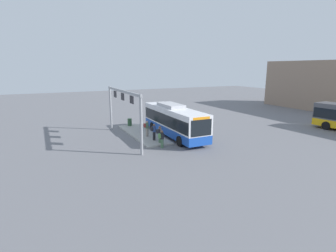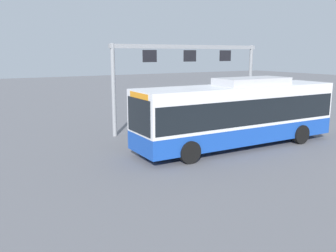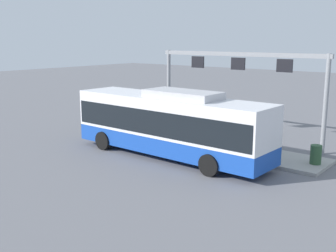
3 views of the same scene
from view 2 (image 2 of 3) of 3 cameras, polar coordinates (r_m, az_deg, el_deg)
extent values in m
plane|color=slate|center=(18.73, 10.84, -3.19)|extent=(120.00, 120.00, 0.00)
cube|color=#9E9E99|center=(22.12, 9.71, -0.68)|extent=(10.00, 2.80, 0.16)
cube|color=#1947AD|center=(18.55, 10.93, -0.87)|extent=(10.99, 2.69, 0.85)
cube|color=silver|center=(18.31, 11.09, 3.33)|extent=(10.99, 2.69, 1.90)
cube|color=black|center=(18.34, 11.07, 2.72)|extent=(10.78, 2.73, 1.20)
cube|color=black|center=(15.33, -4.67, 1.58)|extent=(0.08, 2.13, 1.50)
cube|color=#B7B7BC|center=(18.74, 13.14, 6.91)|extent=(3.86, 1.82, 0.36)
cube|color=orange|center=(15.24, -4.48, 4.75)|extent=(0.15, 1.75, 0.28)
cylinder|color=black|center=(15.52, 3.44, -4.15)|extent=(1.01, 0.32, 1.00)
cylinder|color=black|center=(17.51, -0.88, -2.32)|extent=(1.01, 0.32, 1.00)
cylinder|color=black|center=(20.10, 20.25, -1.24)|extent=(1.01, 0.32, 1.00)
cylinder|color=black|center=(21.67, 15.41, -0.05)|extent=(1.01, 0.32, 1.00)
cylinder|color=#476B4C|center=(19.14, -2.73, -1.37)|extent=(0.30, 0.30, 0.85)
cylinder|color=black|center=(18.99, -2.75, 0.76)|extent=(0.36, 0.36, 0.60)
sphere|color=brown|center=(18.92, -2.76, 1.98)|extent=(0.22, 0.22, 0.22)
cube|color=#4C8447|center=(19.22, -3.08, 0.98)|extent=(0.29, 0.20, 0.40)
cylinder|color=#476B4C|center=(19.41, 0.71, -0.69)|extent=(0.37, 0.37, 0.85)
cylinder|color=slate|center=(19.27, 0.72, 1.42)|extent=(0.45, 0.45, 0.60)
sphere|color=brown|center=(19.20, 0.72, 2.62)|extent=(0.22, 0.22, 0.22)
cube|color=#26262D|center=(19.40, 0.07, 1.58)|extent=(0.33, 0.28, 0.40)
cylinder|color=black|center=(20.11, 3.21, -0.28)|extent=(0.29, 0.29, 0.85)
cylinder|color=#334C8C|center=(19.98, 3.23, 1.76)|extent=(0.36, 0.36, 0.60)
sphere|color=brown|center=(19.91, 3.24, 2.92)|extent=(0.22, 0.22, 0.22)
cube|color=#26262D|center=(20.17, 2.79, 1.94)|extent=(0.29, 0.19, 0.40)
cylinder|color=gray|center=(21.18, 7.09, 0.25)|extent=(0.30, 0.30, 0.85)
cylinder|color=#476B4C|center=(21.05, 7.13, 2.18)|extent=(0.36, 0.36, 0.60)
sphere|color=tan|center=(20.99, 7.16, 3.29)|extent=(0.22, 0.22, 0.22)
cube|color=maroon|center=(21.26, 6.74, 2.36)|extent=(0.29, 0.20, 0.40)
cylinder|color=gray|center=(26.18, 12.83, 6.64)|extent=(0.24, 0.24, 5.20)
cylinder|color=gray|center=(20.50, -8.60, 5.53)|extent=(0.24, 0.24, 5.20)
cube|color=gray|center=(22.85, 3.50, 12.39)|extent=(10.69, 0.20, 0.24)
cube|color=black|center=(24.56, 9.04, 10.92)|extent=(0.90, 0.08, 0.70)
cube|color=black|center=(22.85, 3.48, 11.01)|extent=(0.90, 0.08, 0.70)
cube|color=black|center=(21.38, -2.91, 10.99)|extent=(0.90, 0.08, 0.70)
cylinder|color=#2D5133|center=(25.12, 17.37, 1.63)|extent=(0.52, 0.52, 0.90)
camera|label=1|loc=(29.12, -57.49, 11.53)|focal=27.83mm
camera|label=3|loc=(25.19, 65.82, 7.63)|focal=44.62mm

